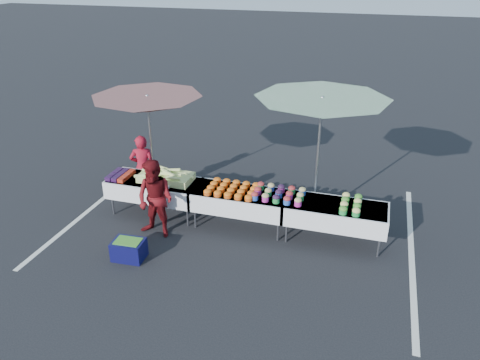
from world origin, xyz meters
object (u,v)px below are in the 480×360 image
(table_right, at_px, (335,213))
(umbrella_right, at_px, (321,109))
(storage_bin, at_px, (129,249))
(customer, at_px, (155,199))
(umbrella_left, at_px, (148,105))
(vendor, at_px, (143,168))
(table_center, at_px, (240,200))
(table_left, at_px, (154,187))

(table_right, height_order, umbrella_right, umbrella_right)
(table_right, relative_size, umbrella_right, 0.66)
(storage_bin, bearing_deg, customer, 77.18)
(table_right, bearing_deg, umbrella_left, 170.63)
(vendor, height_order, customer, customer)
(customer, xyz_separation_m, umbrella_left, (-0.74, 1.40, 1.33))
(table_center, height_order, storage_bin, table_center)
(vendor, xyz_separation_m, customer, (0.93, -1.30, 0.03))
(vendor, xyz_separation_m, umbrella_right, (3.66, 0.14, 1.58))
(table_left, height_order, umbrella_right, umbrella_right)
(table_center, distance_m, storage_bin, 2.25)
(table_center, xyz_separation_m, storage_bin, (-1.54, -1.60, -0.40))
(customer, relative_size, storage_bin, 2.66)
(vendor, bearing_deg, customer, 103.67)
(table_right, distance_m, umbrella_left, 4.27)
(storage_bin, bearing_deg, table_left, 95.75)
(table_center, height_order, customer, customer)
(customer, bearing_deg, storage_bin, -90.56)
(customer, height_order, umbrella_left, umbrella_left)
(table_left, xyz_separation_m, umbrella_left, (-0.34, 0.65, 1.50))
(table_right, height_order, storage_bin, table_right)
(table_center, xyz_separation_m, umbrella_left, (-2.14, 0.65, 1.50))
(table_right, distance_m, storage_bin, 3.72)
(table_center, bearing_deg, umbrella_right, 27.58)
(customer, bearing_deg, table_center, 36.84)
(table_center, bearing_deg, vendor, 166.73)
(storage_bin, bearing_deg, table_center, 42.54)
(umbrella_right, bearing_deg, table_left, -167.49)
(umbrella_left, bearing_deg, table_right, -9.37)
(storage_bin, bearing_deg, umbrella_right, 35.06)
(table_left, height_order, table_center, same)
(vendor, xyz_separation_m, umbrella_left, (0.19, 0.10, 1.36))
(customer, bearing_deg, table_right, 21.83)
(table_right, bearing_deg, vendor, 172.42)
(table_left, relative_size, storage_bin, 3.28)
(table_right, height_order, customer, customer)
(table_left, bearing_deg, table_right, 0.00)
(storage_bin, bearing_deg, umbrella_left, 101.44)
(table_center, relative_size, vendor, 1.29)
(vendor, relative_size, storage_bin, 2.54)
(table_right, xyz_separation_m, umbrella_right, (-0.47, 0.69, 1.71))
(umbrella_left, distance_m, storage_bin, 3.01)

